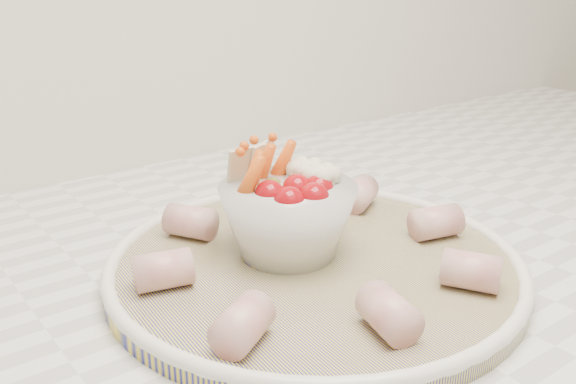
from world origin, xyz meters
TOP-DOWN VIEW (x-y plane):
  - serving_platter at (0.10, 1.38)m, footprint 0.38×0.38m
  - veggie_bowl at (0.09, 1.40)m, footprint 0.12×0.12m
  - cured_meat_rolls at (0.10, 1.38)m, footprint 0.29×0.30m

SIDE VIEW (x-z plane):
  - serving_platter at x=0.10m, z-range 0.92..0.94m
  - cured_meat_rolls at x=0.10m, z-range 0.93..0.96m
  - veggie_bowl at x=0.09m, z-range 0.92..1.02m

